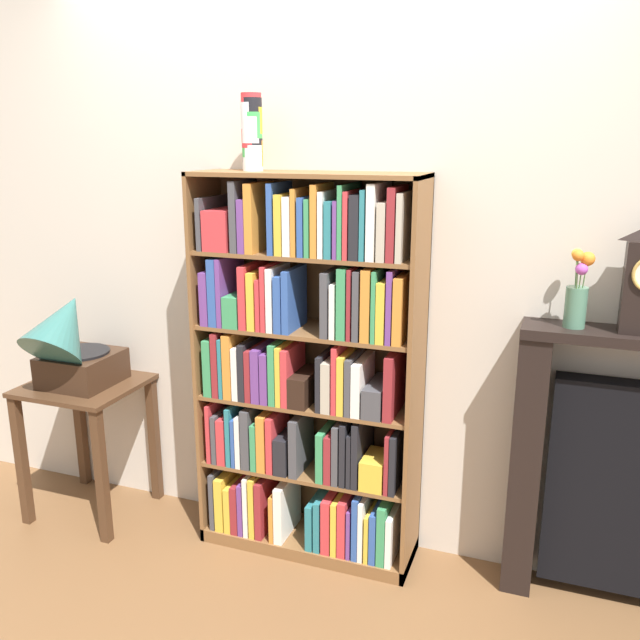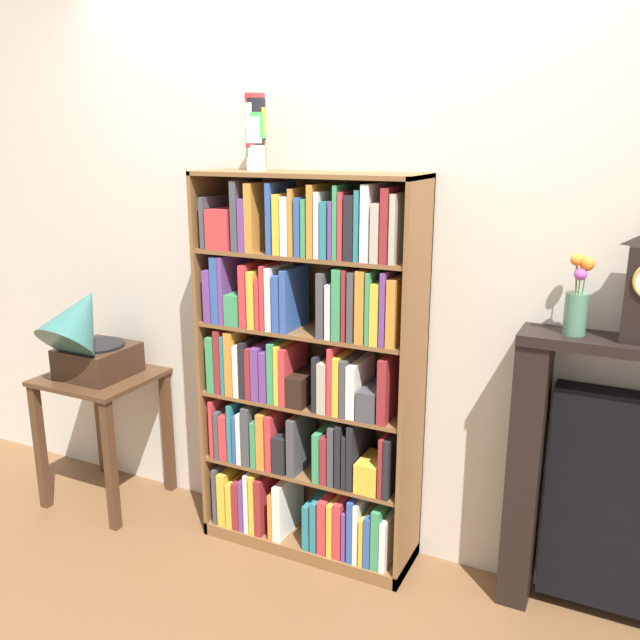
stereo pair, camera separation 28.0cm
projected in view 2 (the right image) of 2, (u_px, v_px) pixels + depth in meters
name	position (u px, v px, depth m)	size (l,w,h in m)	color
ground_plane	(297.00, 559.00, 3.01)	(7.88, 6.40, 0.02)	brown
wall_back	(351.00, 263.00, 2.89)	(4.88, 0.08, 2.60)	beige
bookshelf	(306.00, 379.00, 2.89)	(0.97, 0.31, 1.69)	brown
cup_stack	(256.00, 132.00, 2.74)	(0.09, 0.09, 0.31)	white
side_table_left	(103.00, 407.00, 3.38)	(0.53, 0.49, 0.68)	#472D1C
gramophone	(86.00, 335.00, 3.23)	(0.32, 0.47, 0.52)	#382316
flower_vase	(577.00, 301.00, 2.37)	(0.09, 0.12, 0.30)	#4C7A60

